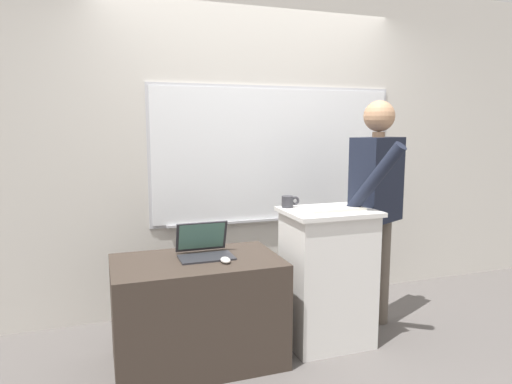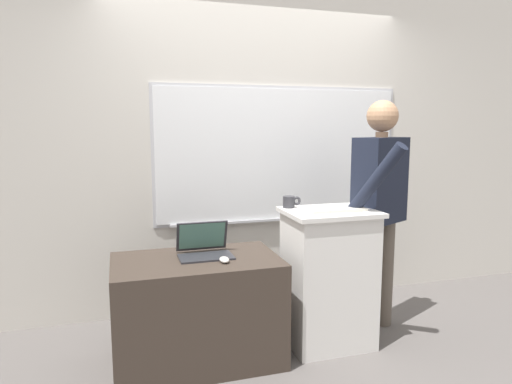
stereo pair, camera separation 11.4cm
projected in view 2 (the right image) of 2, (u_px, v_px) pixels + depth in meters
The scene contains 9 objects.
ground_plane at pixel (313, 373), 2.87m from camera, with size 30.00×30.00×0.00m, color #5B5654.
back_wall at pixel (256, 146), 3.87m from camera, with size 6.40×0.17×2.75m.
lectern_podium at pixel (328, 277), 3.20m from camera, with size 0.62×0.49×0.97m.
side_desk at pixel (197, 310), 2.99m from camera, with size 1.07×0.65×0.69m.
person_presenter at pixel (380, 199), 3.36m from camera, with size 0.60×0.69×1.72m.
laptop at pixel (204, 245), 3.02m from camera, with size 0.35×0.29×0.22m.
wireless_keyboard at pixel (337, 210), 3.08m from camera, with size 0.41×0.12×0.02m.
computer_mouse_by_laptop at pixel (224, 260), 2.86m from camera, with size 0.06×0.10×0.03m.
coffee_mug at pixel (290, 202), 3.22m from camera, with size 0.13×0.08×0.08m.
Camera 2 is at (-1.12, -2.45, 1.54)m, focal length 32.00 mm.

